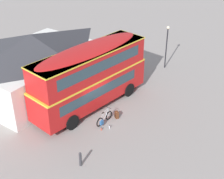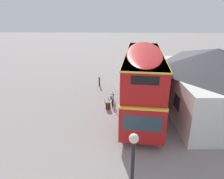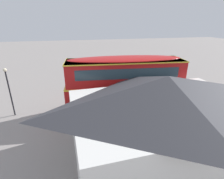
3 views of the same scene
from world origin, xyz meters
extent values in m
plane|color=gray|center=(0.00, 0.00, 0.00)|extent=(120.00, 120.00, 0.00)
cylinder|color=black|center=(3.93, 1.56, 0.55)|extent=(1.12, 0.39, 1.10)
cylinder|color=black|center=(3.70, -0.81, 0.55)|extent=(1.12, 0.39, 1.10)
cylinder|color=black|center=(-2.07, 2.15, 0.55)|extent=(1.12, 0.39, 1.10)
cylinder|color=black|center=(-2.30, -0.22, 0.55)|extent=(1.12, 0.39, 1.10)
cube|color=red|center=(0.81, 0.67, 1.52)|extent=(9.92, 3.43, 2.10)
cube|color=yellow|center=(0.81, 0.67, 2.60)|extent=(9.94, 3.45, 0.12)
cube|color=red|center=(0.81, 0.67, 3.58)|extent=(9.63, 3.35, 1.90)
ellipsoid|color=red|center=(0.81, 0.67, 4.61)|extent=(9.43, 3.29, 0.36)
cube|color=#2D424C|center=(5.63, 0.20, 1.77)|extent=(0.26, 2.05, 0.90)
cube|color=black|center=(5.50, 0.21, 4.10)|extent=(0.19, 1.37, 0.44)
cube|color=#2D424C|center=(0.49, -0.55, 1.82)|extent=(7.55, 0.78, 0.76)
cube|color=#2D424C|center=(0.69, -0.54, 3.73)|extent=(7.94, 0.81, 0.80)
cube|color=#2D424C|center=(0.73, 1.92, 1.82)|extent=(7.55, 0.78, 0.76)
cube|color=#2D424C|center=(0.93, 1.88, 3.73)|extent=(7.94, 0.81, 0.80)
cube|color=yellow|center=(0.81, 0.67, 4.49)|extent=(9.73, 3.44, 0.08)
torus|color=black|center=(0.10, -1.56, 0.34)|extent=(0.68, 0.08, 0.68)
torus|color=black|center=(-0.93, -1.56, 0.34)|extent=(0.68, 0.08, 0.68)
cylinder|color=#B2B2B7|center=(0.10, -1.56, 0.34)|extent=(0.05, 0.10, 0.05)
cylinder|color=#B2B2B7|center=(-0.93, -1.56, 0.34)|extent=(0.05, 0.10, 0.05)
cylinder|color=#B7B7BC|center=(-0.17, -1.56, 0.64)|extent=(0.47, 0.04, 0.73)
cylinder|color=#B7B7BC|center=(-0.24, -1.56, 0.94)|extent=(0.58, 0.04, 0.14)
cylinder|color=#B7B7BC|center=(-0.46, -1.56, 0.58)|extent=(0.18, 0.04, 0.62)
cylinder|color=#B7B7BC|center=(-0.66, -1.56, 0.31)|extent=(0.54, 0.03, 0.09)
cylinder|color=#B7B7BC|center=(-0.73, -1.56, 0.61)|extent=(0.42, 0.03, 0.56)
cylinder|color=#B7B7BC|center=(0.07, -1.56, 0.67)|extent=(0.09, 0.03, 0.65)
cylinder|color=black|center=(0.04, -1.56, 1.04)|extent=(0.03, 0.46, 0.03)
ellipsoid|color=black|center=(-0.55, -1.56, 0.92)|extent=(0.26, 0.10, 0.06)
cube|color=#2D609E|center=(-0.91, -1.72, 0.36)|extent=(0.28, 0.14, 0.32)
cylinder|color=silver|center=(-0.17, -1.56, 0.64)|extent=(0.07, 0.07, 0.18)
cube|color=#592D19|center=(0.60, -1.90, 0.26)|extent=(0.37, 0.39, 0.52)
ellipsoid|color=#592D19|center=(0.60, -1.90, 0.52)|extent=(0.35, 0.37, 0.10)
cube|color=#3E2011|center=(0.49, -1.83, 0.18)|extent=(0.15, 0.21, 0.18)
cylinder|color=black|center=(0.66, -2.04, 0.26)|extent=(0.05, 0.05, 0.42)
cylinder|color=black|center=(0.75, -1.89, 0.26)|extent=(0.05, 0.05, 0.42)
cylinder|color=silver|center=(-0.73, -2.25, 0.12)|extent=(0.08, 0.08, 0.23)
cylinder|color=black|center=(-0.73, -2.25, 0.24)|extent=(0.05, 0.05, 0.03)
cylinder|color=#D84C33|center=(-1.23, -1.94, 0.09)|extent=(0.08, 0.08, 0.18)
cylinder|color=black|center=(-1.23, -1.94, 0.20)|extent=(0.05, 0.05, 0.03)
cube|color=silver|center=(0.10, 6.05, 1.57)|extent=(10.54, 7.30, 3.15)
pyramid|color=#38383D|center=(0.10, 6.05, 3.95)|extent=(10.96, 7.71, 1.61)
cube|color=#3D2319|center=(0.24, 2.61, 1.05)|extent=(1.10, 0.09, 2.10)
cube|color=#2D424C|center=(-2.32, 2.50, 1.73)|extent=(1.10, 0.09, 0.90)
cube|color=#2D424C|center=(2.81, 2.72, 1.73)|extent=(1.10, 0.09, 0.90)
cylinder|color=black|center=(10.06, -0.60, 1.91)|extent=(0.11, 0.11, 3.82)
sphere|color=#F2E5BF|center=(10.06, -0.60, 3.94)|extent=(0.28, 0.28, 0.28)
cylinder|color=#333338|center=(-4.64, -3.10, 0.42)|extent=(0.16, 0.16, 0.85)
sphere|color=#333338|center=(-4.64, -3.10, 0.89)|extent=(0.16, 0.16, 0.16)
camera|label=1|loc=(-14.93, -13.17, 13.36)|focal=51.54mm
camera|label=2|loc=(14.74, -1.02, 7.23)|focal=32.03mm
camera|label=3|loc=(5.04, 14.00, 7.50)|focal=28.21mm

